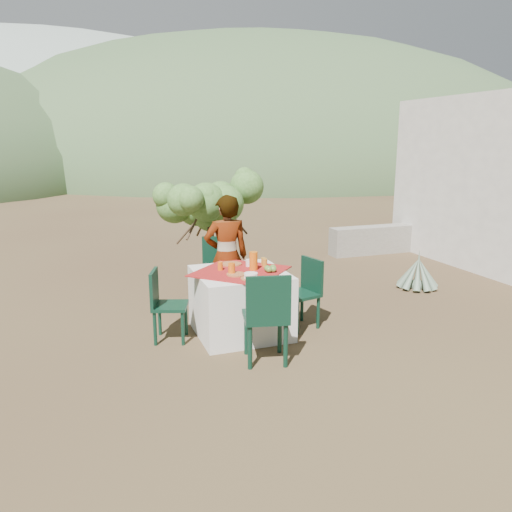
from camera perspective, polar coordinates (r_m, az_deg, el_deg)
The scene contains 24 objects.
ground at distance 6.01m, azimuth 4.57°, elevation -8.77°, with size 160.00×160.00×0.00m, color #3E2A1C.
table at distance 5.88m, azimuth -1.79°, elevation -5.30°, with size 1.30×1.30×0.76m.
chair_far at distance 6.72m, azimuth -4.25°, elevation -1.56°, with size 0.55×0.55×0.97m.
chair_near at distance 5.02m, azimuth 1.23°, elevation -6.67°, with size 0.53×0.53×0.96m.
chair_left at distance 5.74m, azimuth -10.50°, elevation -5.17°, with size 0.48×0.48×0.82m.
chair_right at distance 6.09m, azimuth 5.62°, elevation -3.82°, with size 0.47×0.47×0.84m.
person at distance 6.35m, azimuth -3.38°, elevation -0.07°, with size 0.58×0.38×1.58m, color #8C6651.
shrub_tree at distance 7.19m, azimuth -4.99°, elevation 5.36°, with size 1.37×1.34×1.61m.
agave at distance 8.06m, azimuth 18.00°, elevation -1.95°, with size 0.63×0.64×0.68m.
stone_wall at distance 10.52m, azimuth 15.01°, elevation 1.93°, with size 2.60×0.35×0.55m, color gray.
hill_near_right at distance 43.55m, azimuth -0.43°, elevation 10.20°, with size 48.00×48.00×20.00m, color #334F2C.
hill_far_center at distance 57.14m, azimuth -21.66°, elevation 9.99°, with size 60.00×60.00×24.00m, color gray.
hill_far_right at distance 59.43m, azimuth 11.25°, elevation 10.74°, with size 36.00×36.00×14.00m, color gray.
plate_far at distance 6.05m, azimuth -2.85°, elevation -0.91°, with size 0.26×0.26×0.01m, color brown.
plate_near at distance 5.59m, azimuth -2.29°, elevation -2.11°, with size 0.22×0.22×0.01m, color brown.
glass_far at distance 5.80m, azimuth -4.11°, elevation -1.15°, with size 0.06×0.06×0.10m, color #DF5D0E.
glass_near at distance 5.61m, azimuth -2.81°, elevation -1.46°, with size 0.08×0.08×0.13m, color #DF5D0E.
juice_pitcher at distance 5.78m, azimuth -0.30°, elevation -0.55°, with size 0.10×0.10×0.21m, color #DF5D0E.
bowl_plate at distance 5.43m, azimuth -0.59°, elevation -2.57°, with size 0.23×0.23×0.01m, color brown.
white_bowl at distance 5.42m, azimuth -0.59°, elevation -2.23°, with size 0.15×0.15×0.05m, color white.
jar_left at distance 5.93m, azimuth 1.01°, elevation -0.78°, with size 0.06×0.06×0.10m, color #BC7321.
jar_right at distance 6.03m, azimuth 0.84°, elevation -0.59°, with size 0.05×0.05×0.09m, color #BC7321.
napkin_holder at distance 5.95m, azimuth -0.81°, elevation -0.77°, with size 0.07×0.04×0.09m, color white.
fruit_cluster at distance 5.71m, azimuth 1.68°, elevation -1.46°, with size 0.15×0.14×0.07m.
Camera 1 is at (-2.31, -5.07, 2.24)m, focal length 35.00 mm.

